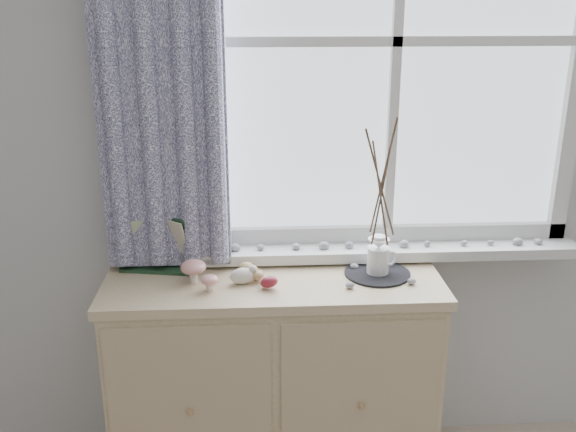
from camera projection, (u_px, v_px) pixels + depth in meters
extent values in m
cube|color=silver|center=(310.00, 139.00, 2.38)|extent=(4.00, 0.04, 2.60)
cube|color=white|center=(396.00, 41.00, 2.27)|extent=(1.30, 0.01, 1.40)
cube|color=silver|center=(389.00, 250.00, 2.45)|extent=(1.45, 0.16, 0.04)
cube|color=#0B0935|center=(158.00, 37.00, 2.10)|extent=(0.44, 0.06, 1.61)
cube|color=beige|center=(274.00, 385.00, 2.43)|extent=(1.17, 0.43, 0.81)
cube|color=beige|center=(273.00, 282.00, 2.29)|extent=(1.20, 0.45, 0.03)
cube|color=tan|center=(191.00, 424.00, 2.20)|extent=(0.55, 0.01, 0.75)
cube|color=tan|center=(360.00, 418.00, 2.23)|extent=(0.55, 0.01, 0.75)
cylinder|color=silver|center=(194.00, 275.00, 2.24)|extent=(0.03, 0.03, 0.06)
ellipsoid|color=#A61305|center=(193.00, 267.00, 2.23)|extent=(0.09, 0.09, 0.05)
cylinder|color=silver|center=(210.00, 285.00, 2.18)|extent=(0.03, 0.03, 0.04)
ellipsoid|color=#A61305|center=(210.00, 280.00, 2.17)|extent=(0.06, 0.06, 0.03)
ellipsoid|color=tan|center=(257.00, 275.00, 2.25)|extent=(0.05, 0.04, 0.06)
ellipsoid|color=tan|center=(246.00, 267.00, 2.31)|extent=(0.05, 0.04, 0.06)
ellipsoid|color=maroon|center=(269.00, 282.00, 2.19)|extent=(0.05, 0.04, 0.06)
cylinder|color=black|center=(377.00, 273.00, 2.31)|extent=(0.24, 0.24, 0.01)
cylinder|color=silver|center=(378.00, 260.00, 2.29)|extent=(0.10, 0.10, 0.10)
cone|color=silver|center=(379.00, 243.00, 2.27)|extent=(0.08, 0.08, 0.03)
cylinder|color=silver|center=(379.00, 239.00, 2.27)|extent=(0.05, 0.05, 0.02)
torus|color=silver|center=(390.00, 258.00, 2.30)|extent=(0.06, 0.03, 0.06)
ellipsoid|color=#959598|center=(350.00, 285.00, 2.20)|extent=(0.03, 0.03, 0.02)
ellipsoid|color=#959598|center=(354.00, 267.00, 2.35)|extent=(0.03, 0.03, 0.02)
ellipsoid|color=#959598|center=(412.00, 281.00, 2.23)|extent=(0.03, 0.03, 0.02)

